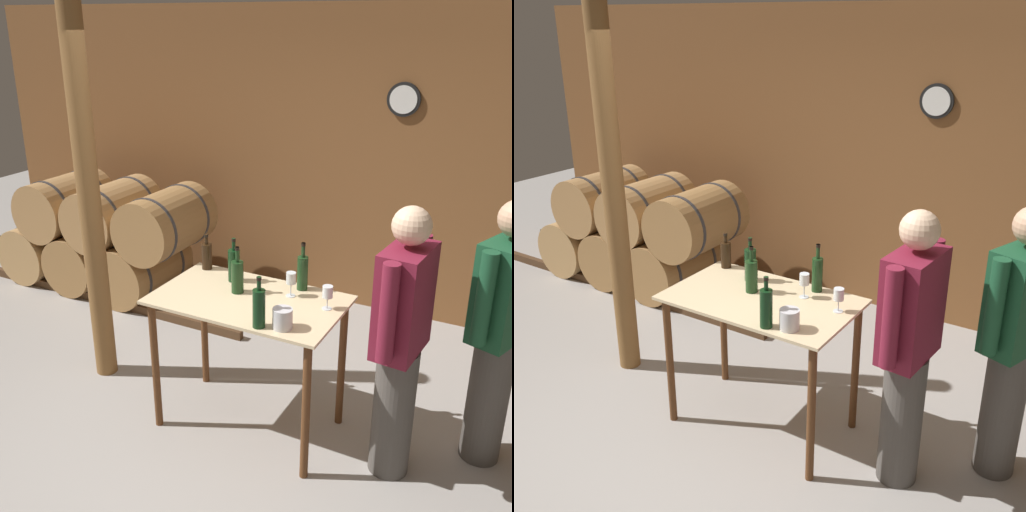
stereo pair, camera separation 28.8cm
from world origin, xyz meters
TOP-DOWN VIEW (x-y plane):
  - ground_plane at (0.00, 0.00)m, footprint 14.00×14.00m
  - back_wall at (0.00, 2.54)m, footprint 8.40×0.08m
  - barrel_rack at (-2.35, 1.73)m, footprint 3.85×0.88m
  - tasting_table at (0.01, 0.42)m, footprint 1.19×0.71m
  - wooden_post at (-1.28, 0.47)m, footprint 0.16×0.16m
  - wine_bottle_far_left at (-0.47, 0.71)m, footprint 0.07×0.07m
  - wine_bottle_left at (-0.20, 0.61)m, footprint 0.08×0.08m
  - wine_bottle_center at (-0.09, 0.47)m, footprint 0.08×0.08m
  - wine_bottle_right at (0.24, 0.13)m, footprint 0.07×0.07m
  - wine_bottle_far_right at (0.25, 0.70)m, footprint 0.07×0.07m
  - wine_glass_near_left at (0.23, 0.58)m, footprint 0.06×0.06m
  - wine_glass_near_center at (0.50, 0.52)m, footprint 0.06×0.06m
  - ice_bucket at (0.37, 0.17)m, footprint 0.11×0.11m
  - person_host at (0.97, 0.43)m, footprint 0.25×0.59m
  - person_visitor_with_scarf at (1.45, 0.81)m, footprint 0.34×0.56m

SIDE VIEW (x-z plane):
  - ground_plane at x=0.00m, z-range 0.00..0.00m
  - barrel_rack at x=-2.35m, z-range -0.02..1.09m
  - tasting_table at x=0.01m, z-range 0.29..1.23m
  - person_visitor_with_scarf at x=1.45m, z-range 0.05..1.72m
  - person_host at x=0.97m, z-range 0.05..1.72m
  - ice_bucket at x=0.37m, z-range 0.94..1.06m
  - wine_bottle_far_left at x=-0.47m, z-range 0.91..1.17m
  - wine_glass_near_center at x=0.50m, z-range 0.97..1.12m
  - wine_bottle_center at x=-0.09m, z-range 0.90..1.21m
  - wine_bottle_left at x=-0.20m, z-range 0.91..1.21m
  - wine_glass_near_left at x=0.23m, z-range 0.98..1.14m
  - wine_bottle_far_right at x=0.25m, z-range 0.90..1.22m
  - wine_bottle_right at x=0.24m, z-range 0.91..1.22m
  - wooden_post at x=-1.28m, z-range 0.00..2.70m
  - back_wall at x=0.00m, z-range 0.00..2.70m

